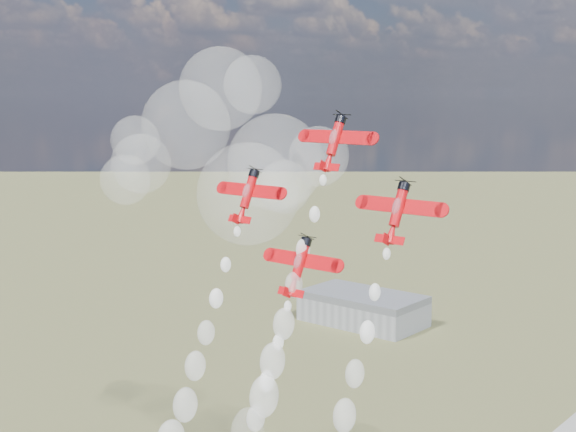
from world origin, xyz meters
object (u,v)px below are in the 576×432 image
(hangar, at_px, (363,308))
(plane_right, at_px, (398,211))
(plane_left, at_px, (248,195))
(plane_slot, at_px, (299,265))
(plane_lead, at_px, (334,141))

(hangar, xyz_separation_m, plane_right, (124.88, -175.91, 73.24))
(hangar, height_order, plane_left, plane_left)
(plane_left, relative_size, plane_right, 1.00)
(plane_left, bearing_deg, plane_slot, -16.71)
(plane_left, xyz_separation_m, plane_slot, (14.69, -4.41, -9.29))
(plane_left, relative_size, plane_slot, 1.00)
(hangar, relative_size, plane_slot, 3.70)
(plane_right, relative_size, plane_slot, 1.00)
(plane_lead, height_order, plane_right, plane_lead)
(plane_lead, bearing_deg, hangar, 122.72)
(plane_right, xyz_separation_m, plane_slot, (-14.69, -4.41, -9.29))
(plane_left, distance_m, plane_slot, 17.93)
(plane_right, bearing_deg, hangar, 125.37)
(plane_lead, xyz_separation_m, plane_slot, (0.00, -8.82, -18.57))
(hangar, relative_size, plane_right, 3.70)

